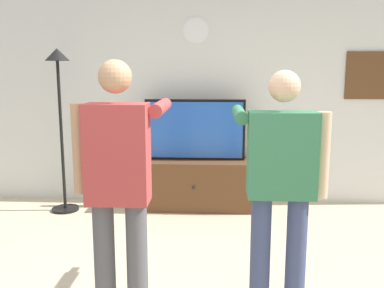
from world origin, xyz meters
TOP-DOWN VIEW (x-y plane):
  - back_wall at (0.00, 2.95)m, footprint 6.40×0.10m
  - tv_stand at (-0.06, 2.60)m, footprint 1.43×0.51m
  - television at (-0.06, 2.65)m, footprint 1.21×0.07m
  - wall_clock at (-0.06, 2.89)m, footprint 0.31×0.03m
  - framed_picture at (2.10, 2.90)m, footprint 0.67×0.04m
  - floor_lamp at (-1.62, 2.42)m, footprint 0.32×0.32m
  - person_standing_nearer_lamp at (-0.44, 0.20)m, footprint 0.58×0.78m
  - person_standing_nearer_couch at (0.63, 0.39)m, footprint 0.63×0.78m

SIDE VIEW (x-z plane):
  - tv_stand at x=-0.06m, z-range 0.00..0.60m
  - person_standing_nearer_couch at x=0.63m, z-range 0.12..1.81m
  - television at x=-0.06m, z-range 0.60..1.33m
  - person_standing_nearer_lamp at x=-0.44m, z-range 0.11..1.87m
  - back_wall at x=0.00m, z-range 0.00..2.70m
  - floor_lamp at x=-1.62m, z-range 0.41..2.34m
  - framed_picture at x=2.10m, z-range 1.33..1.90m
  - wall_clock at x=-0.06m, z-range 2.00..2.31m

